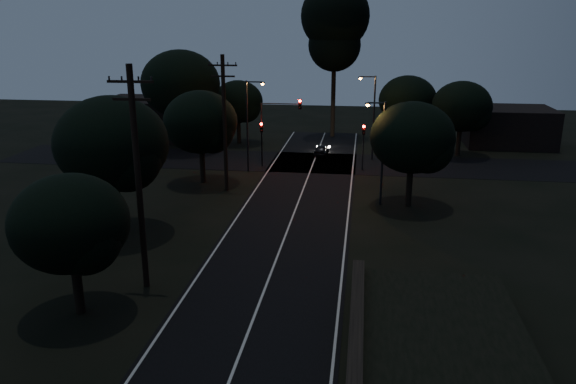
# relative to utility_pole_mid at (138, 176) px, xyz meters

# --- Properties ---
(road_surface) EXTENTS (60.00, 70.00, 0.03)m
(road_surface) POSITION_rel_utility_pole_mid_xyz_m (6.00, 16.12, -5.73)
(road_surface) COLOR black
(road_surface) RESTS_ON ground
(utility_pole_mid) EXTENTS (2.20, 0.30, 11.00)m
(utility_pole_mid) POSITION_rel_utility_pole_mid_xyz_m (0.00, 0.00, 0.00)
(utility_pole_mid) COLOR black
(utility_pole_mid) RESTS_ON ground
(utility_pole_far) EXTENTS (2.20, 0.30, 10.50)m
(utility_pole_far) POSITION_rel_utility_pole_mid_xyz_m (0.00, 17.00, -0.25)
(utility_pole_far) COLOR black
(utility_pole_far) RESTS_ON ground
(tree_left_b) EXTENTS (5.15, 5.15, 6.55)m
(tree_left_b) POSITION_rel_utility_pole_mid_xyz_m (-1.82, -3.10, -1.49)
(tree_left_b) COLOR black
(tree_left_b) RESTS_ON ground
(tree_left_c) EXTENTS (6.84, 6.84, 8.64)m
(tree_left_c) POSITION_rel_utility_pole_mid_xyz_m (-4.26, 6.86, -0.15)
(tree_left_c) COLOR black
(tree_left_c) RESTS_ON ground
(tree_left_d) EXTENTS (5.98, 5.98, 7.59)m
(tree_left_d) POSITION_rel_utility_pole_mid_xyz_m (-2.29, 18.88, -0.82)
(tree_left_d) COLOR black
(tree_left_d) RESTS_ON ground
(tree_far_nw) EXTENTS (5.38, 5.38, 6.82)m
(tree_far_nw) POSITION_rel_utility_pole_mid_xyz_m (-2.81, 34.89, -1.33)
(tree_far_nw) COLOR black
(tree_far_nw) RESTS_ON ground
(tree_far_w) EXTENTS (7.99, 7.99, 10.19)m
(tree_far_w) POSITION_rel_utility_pole_mid_xyz_m (-7.72, 30.84, 0.89)
(tree_far_w) COLOR black
(tree_far_w) RESTS_ON ground
(tree_far_ne) EXTENTS (5.97, 5.97, 7.55)m
(tree_far_ne) POSITION_rel_utility_pole_mid_xyz_m (15.21, 34.88, -0.86)
(tree_far_ne) COLOR black
(tree_far_ne) RESTS_ON ground
(tree_far_e) EXTENTS (5.79, 5.79, 7.35)m
(tree_far_e) POSITION_rel_utility_pole_mid_xyz_m (20.20, 31.88, -0.98)
(tree_far_e) COLOR black
(tree_far_e) RESTS_ON ground
(tree_right_a) EXTENTS (5.94, 5.94, 7.55)m
(tree_right_a) POSITION_rel_utility_pole_mid_xyz_m (14.21, 14.88, -0.84)
(tree_right_a) COLOR black
(tree_right_a) RESTS_ON ground
(tall_pine) EXTENTS (7.57, 7.57, 17.21)m
(tall_pine) POSITION_rel_utility_pole_mid_xyz_m (7.00, 40.00, 6.68)
(tall_pine) COLOR black
(tall_pine) RESTS_ON ground
(building_left) EXTENTS (10.00, 8.00, 4.40)m
(building_left) POSITION_rel_utility_pole_mid_xyz_m (-14.00, 37.00, -3.54)
(building_left) COLOR black
(building_left) RESTS_ON ground
(building_right) EXTENTS (9.00, 7.00, 4.00)m
(building_right) POSITION_rel_utility_pole_mid_xyz_m (26.00, 38.00, -3.74)
(building_right) COLOR black
(building_right) RESTS_ON ground
(signal_left) EXTENTS (0.28, 0.35, 4.10)m
(signal_left) POSITION_rel_utility_pole_mid_xyz_m (1.40, 24.99, -2.90)
(signal_left) COLOR black
(signal_left) RESTS_ON ground
(signal_right) EXTENTS (0.28, 0.35, 4.10)m
(signal_right) POSITION_rel_utility_pole_mid_xyz_m (10.60, 24.99, -2.90)
(signal_right) COLOR black
(signal_right) RESTS_ON ground
(signal_mast) EXTENTS (3.70, 0.35, 6.25)m
(signal_mast) POSITION_rel_utility_pole_mid_xyz_m (3.09, 24.99, -1.40)
(signal_mast) COLOR black
(signal_mast) RESTS_ON ground
(streetlight_a) EXTENTS (1.66, 0.26, 8.00)m
(streetlight_a) POSITION_rel_utility_pole_mid_xyz_m (0.69, 23.00, -1.10)
(streetlight_a) COLOR black
(streetlight_a) RESTS_ON ground
(streetlight_b) EXTENTS (1.66, 0.26, 8.00)m
(streetlight_b) POSITION_rel_utility_pole_mid_xyz_m (11.31, 29.00, -1.10)
(streetlight_b) COLOR black
(streetlight_b) RESTS_ON ground
(streetlight_c) EXTENTS (1.46, 0.26, 7.50)m
(streetlight_c) POSITION_rel_utility_pole_mid_xyz_m (11.83, 15.00, -1.39)
(streetlight_c) COLOR black
(streetlight_c) RESTS_ON ground
(car) EXTENTS (1.45, 3.15, 1.05)m
(car) POSITION_rel_utility_pole_mid_xyz_m (6.47, 30.33, -5.22)
(car) COLOR black
(car) RESTS_ON ground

